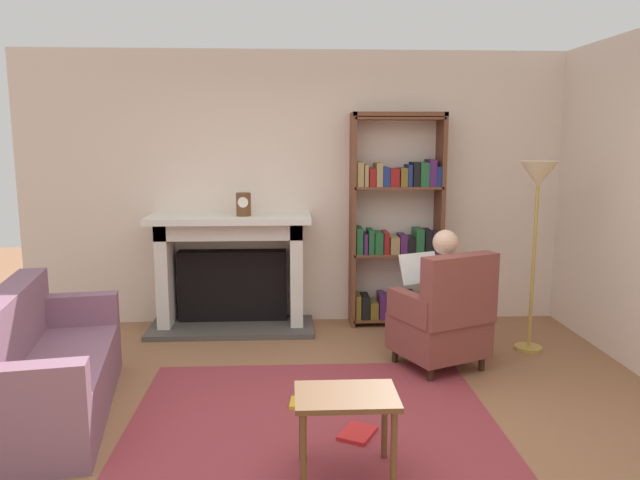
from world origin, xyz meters
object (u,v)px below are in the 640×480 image
at_px(seated_reader, 436,291).
at_px(sofa_floral, 43,370).
at_px(bookshelf, 397,227).
at_px(side_table, 346,407).
at_px(floor_lamp, 538,191).
at_px(mantel_clock, 244,204).
at_px(armchair_reading, 444,318).
at_px(fireplace, 232,268).

height_order(seated_reader, sofa_floral, seated_reader).
height_order(bookshelf, side_table, bookshelf).
bearing_deg(floor_lamp, mantel_clock, 164.51).
xyz_separation_m(armchair_reading, seated_reader, (-0.05, 0.11, 0.20)).
bearing_deg(fireplace, mantel_clock, -36.77).
xyz_separation_m(mantel_clock, armchair_reading, (1.67, -1.12, -0.81)).
distance_m(mantel_clock, side_table, 2.87).
distance_m(mantel_clock, armchair_reading, 2.16).
height_order(fireplace, side_table, fireplace).
distance_m(fireplace, floor_lamp, 2.92).
xyz_separation_m(mantel_clock, sofa_floral, (-1.22, -1.82, -0.91)).
xyz_separation_m(fireplace, floor_lamp, (2.68, -0.81, 0.82)).
xyz_separation_m(side_table, floor_lamp, (1.81, 1.94, 1.01)).
bearing_deg(floor_lamp, fireplace, 163.24).
bearing_deg(side_table, mantel_clock, 105.53).
bearing_deg(mantel_clock, floor_lamp, -15.49).
relative_size(fireplace, side_table, 2.84).
height_order(sofa_floral, side_table, sofa_floral).
xyz_separation_m(mantel_clock, side_table, (0.74, -2.65, -0.83)).
relative_size(armchair_reading, side_table, 1.73).
bearing_deg(sofa_floral, seated_reader, -83.68).
height_order(bookshelf, seated_reader, bookshelf).
height_order(bookshelf, sofa_floral, bookshelf).
height_order(seated_reader, floor_lamp, floor_lamp).
relative_size(mantel_clock, armchair_reading, 0.23).
height_order(mantel_clock, side_table, mantel_clock).
bearing_deg(floor_lamp, seated_reader, -161.73).
distance_m(armchair_reading, side_table, 1.79).
distance_m(armchair_reading, floor_lamp, 1.38).
relative_size(fireplace, seated_reader, 1.39).
bearing_deg(fireplace, armchair_reading, -34.04).
relative_size(mantel_clock, sofa_floral, 0.12).
bearing_deg(fireplace, floor_lamp, -16.76).
bearing_deg(mantel_clock, bookshelf, 5.20).
bearing_deg(armchair_reading, side_table, 34.33).
bearing_deg(bookshelf, seated_reader, -83.70).
bearing_deg(seated_reader, mantel_clock, -56.30).
xyz_separation_m(fireplace, armchair_reading, (1.80, -1.22, -0.17)).
bearing_deg(bookshelf, armchair_reading, -82.05).
bearing_deg(mantel_clock, armchair_reading, -33.81).
bearing_deg(sofa_floral, mantel_clock, -43.37).
distance_m(bookshelf, floor_lamp, 1.41).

